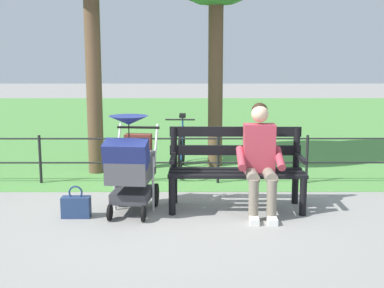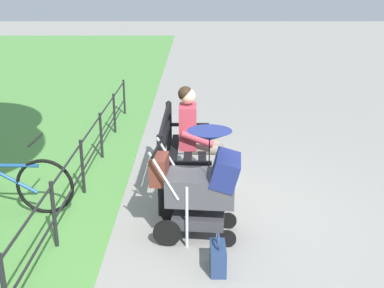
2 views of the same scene
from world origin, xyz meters
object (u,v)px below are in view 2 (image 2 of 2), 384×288
at_px(handbag, 218,257).
at_px(bicycle, 0,183).
at_px(park_bench, 179,149).
at_px(person_on_bench, 196,132).
at_px(stroller, 202,183).

bearing_deg(handbag, bicycle, -115.64).
bearing_deg(bicycle, park_bench, 109.01).
relative_size(person_on_bench, stroller, 1.11).
bearing_deg(park_bench, person_on_bench, 138.97).
height_order(handbag, bicycle, bicycle).
relative_size(park_bench, bicycle, 0.97).
xyz_separation_m(person_on_bench, handbag, (2.10, 0.18, -0.55)).
xyz_separation_m(park_bench, person_on_bench, (-0.26, 0.22, 0.15)).
bearing_deg(park_bench, stroller, 12.10).
relative_size(park_bench, handbag, 4.35).
bearing_deg(handbag, park_bench, -167.68).
height_order(park_bench, person_on_bench, person_on_bench).
bearing_deg(park_bench, bicycle, -70.99).
distance_m(park_bench, bicycle, 2.12).
bearing_deg(stroller, person_on_bench, -178.48).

